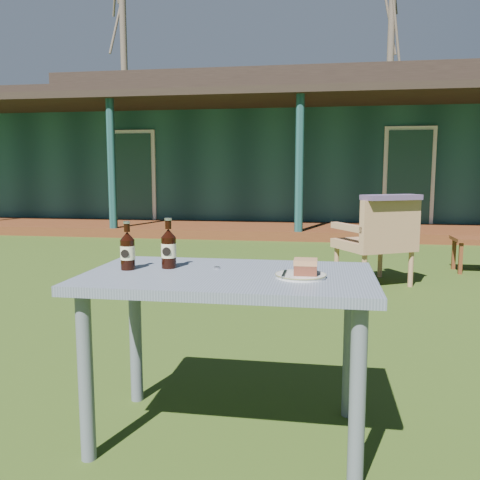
% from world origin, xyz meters
% --- Properties ---
extents(ground, '(80.00, 80.00, 0.00)m').
position_xyz_m(ground, '(0.00, 0.00, 0.00)').
color(ground, '#334916').
extents(pavilion, '(15.80, 8.30, 3.45)m').
position_xyz_m(pavilion, '(-0.00, 9.39, 1.61)').
color(pavilion, '#184040').
rests_on(pavilion, ground).
extents(tree_left, '(0.28, 0.28, 10.50)m').
position_xyz_m(tree_left, '(-8.00, 17.50, 5.25)').
color(tree_left, brown).
rests_on(tree_left, ground).
extents(tree_mid, '(0.28, 0.28, 9.50)m').
position_xyz_m(tree_mid, '(3.00, 18.50, 4.75)').
color(tree_mid, brown).
rests_on(tree_mid, ground).
extents(cafe_table, '(1.20, 0.70, 0.72)m').
position_xyz_m(cafe_table, '(0.00, -1.60, 0.62)').
color(cafe_table, slate).
rests_on(cafe_table, ground).
extents(plate, '(0.20, 0.20, 0.01)m').
position_xyz_m(plate, '(0.30, -1.64, 0.73)').
color(plate, silver).
rests_on(plate, cafe_table).
extents(cake_slice, '(0.09, 0.09, 0.06)m').
position_xyz_m(cake_slice, '(0.32, -1.65, 0.77)').
color(cake_slice, brown).
rests_on(cake_slice, plate).
extents(fork, '(0.01, 0.14, 0.00)m').
position_xyz_m(fork, '(0.24, -1.65, 0.74)').
color(fork, silver).
rests_on(fork, plate).
extents(cola_bottle_near, '(0.07, 0.07, 0.22)m').
position_xyz_m(cola_bottle_near, '(-0.28, -1.53, 0.81)').
color(cola_bottle_near, black).
rests_on(cola_bottle_near, cafe_table).
extents(cola_bottle_far, '(0.06, 0.06, 0.21)m').
position_xyz_m(cola_bottle_far, '(-0.44, -1.59, 0.80)').
color(cola_bottle_far, black).
rests_on(cola_bottle_far, cafe_table).
extents(bottle_cap, '(0.03, 0.03, 0.01)m').
position_xyz_m(bottle_cap, '(-0.07, -1.51, 0.72)').
color(bottle_cap, silver).
rests_on(bottle_cap, cafe_table).
extents(armchair_left, '(0.86, 0.85, 0.88)m').
position_xyz_m(armchair_left, '(0.95, 1.55, 0.49)').
color(armchair_left, '#A87B54').
rests_on(armchair_left, ground).
extents(floral_throw, '(0.61, 0.46, 0.05)m').
position_xyz_m(floral_throw, '(1.04, 1.40, 0.90)').
color(floral_throw, '#574267').
rests_on(floral_throw, armchair_left).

